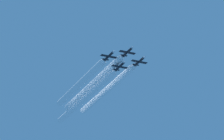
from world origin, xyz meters
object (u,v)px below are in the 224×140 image
Objects in this scene: jet_left_wingman at (140,61)px; jet_slot at (120,66)px; jet_lead at (128,51)px; jet_right_wingman at (109,56)px.

jet_slot is (7.99, -6.66, -1.49)m from jet_left_wingman.
jet_left_wingman is 1.00× the size of jet_slot.
jet_lead is 1.00× the size of jet_right_wingman.
jet_lead is 1.00× the size of jet_slot.
jet_right_wingman is 1.00× the size of jet_slot.
jet_right_wingman is at bearing -3.27° from jet_left_wingman.
jet_lead reaches higher than jet_slot.
jet_lead is at bearing 145.01° from jet_right_wingman.
jet_slot is at bearing -39.83° from jet_left_wingman.
jet_right_wingman is at bearing -34.99° from jet_lead.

